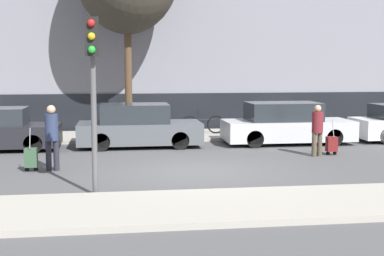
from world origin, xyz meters
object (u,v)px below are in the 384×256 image
Objects in this scene: pedestrian_left at (52,134)px; trolley_left at (31,158)px; parked_car_1 at (138,127)px; traffic_light at (93,70)px; parked_car_2 at (286,125)px; parked_bicycle at (203,124)px; pedestrian_right at (317,127)px; trolley_right at (332,144)px.

pedestrian_left reaches higher than trolley_left.
traffic_light is at bearing -99.76° from parked_car_1.
pedestrian_left is at bearing -152.87° from parked_car_2.
parked_car_2 is 9.71m from traffic_light.
trolley_left is (-0.55, -0.03, -0.63)m from pedestrian_left.
pedestrian_left reaches higher than parked_bicycle.
parked_car_1 reaches higher than parked_bicycle.
pedestrian_right is (5.38, -2.75, 0.21)m from parked_car_1.
pedestrian_left is at bearing 3.00° from trolley_left.
parked_car_1 is at bearing 156.11° from trolley_right.
trolley_left is at bearing -171.09° from trolley_right.
pedestrian_right reaches higher than trolley_right.
trolley_left is at bearing -126.61° from parked_car_1.
traffic_light is at bearing 18.51° from pedestrian_right.
traffic_light reaches higher than trolley_left.
pedestrian_right is at bearing -27.11° from parked_car_1.
parked_car_2 reaches higher than trolley_left.
parked_car_2 is at bearing -0.41° from parked_car_1.
traffic_light is at bearing -59.18° from trolley_left.
pedestrian_left reaches higher than pedestrian_right.
traffic_light reaches higher than parked_bicycle.
pedestrian_right is at bearing -165.78° from trolley_right.
parked_car_2 is 3.92× the size of trolley_left.
traffic_light is 2.13× the size of parked_bicycle.
parked_car_2 is at bearing 103.99° from trolley_right.
pedestrian_left is 8.48m from trolley_right.
pedestrian_left is 1.56× the size of trolley_right.
parked_car_2 is at bearing -40.71° from parked_bicycle.
trolley_left is 0.73× the size of pedestrian_right.
parked_car_1 reaches higher than trolley_left.
traffic_light is (1.78, -2.98, 2.32)m from trolley_left.
traffic_light is at bearing -132.93° from parked_car_2.
pedestrian_right is at bearing -87.68° from parked_car_2.
trolley_right is at bearing 179.94° from pedestrian_right.
parked_car_2 reaches higher than trolley_right.
parked_bicycle is (2.62, 2.24, -0.19)m from parked_car_1.
parked_car_1 is at bearing 55.66° from pedestrian_left.
trolley_right is 0.30× the size of traffic_light.
pedestrian_left is 0.46× the size of traffic_light.
parked_car_2 reaches higher than parked_car_1.
pedestrian_right is (8.36, 1.26, 0.52)m from trolley_left.
trolley_left is 8.40m from parked_bicycle.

